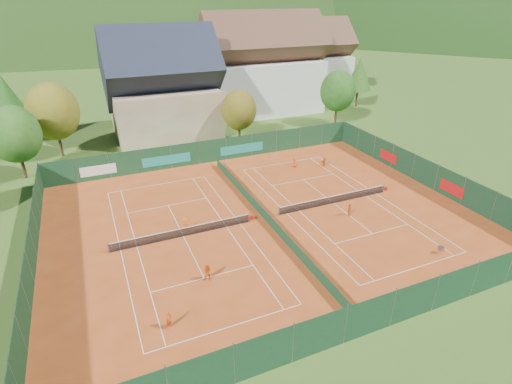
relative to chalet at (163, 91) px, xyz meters
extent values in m
plane|color=#36581B|center=(3.00, -30.00, -6.64)|extent=(600.00, 600.00, 0.00)
cube|color=#AA4419|center=(3.00, -30.00, -6.62)|extent=(40.00, 32.00, 0.01)
cube|color=white|center=(-5.00, -18.12, -6.61)|extent=(10.97, 0.06, 0.00)
cube|color=white|center=(-5.00, -41.88, -6.61)|extent=(10.97, 0.06, 0.00)
cube|color=white|center=(-10.48, -30.00, -6.61)|extent=(0.06, 23.77, 0.00)
cube|color=white|center=(0.49, -30.00, -6.61)|extent=(0.06, 23.77, 0.00)
cube|color=white|center=(-9.12, -30.00, -6.61)|extent=(0.06, 23.77, 0.00)
cube|color=white|center=(-0.88, -30.00, -6.61)|extent=(0.06, 23.77, 0.00)
cube|color=white|center=(-5.00, -23.60, -6.61)|extent=(8.23, 0.06, 0.00)
cube|color=white|center=(-5.00, -36.40, -6.61)|extent=(8.23, 0.06, 0.00)
cube|color=white|center=(-5.00, -30.00, -6.61)|extent=(0.06, 12.80, 0.00)
cube|color=white|center=(11.00, -18.12, -6.61)|extent=(10.97, 0.06, 0.00)
cube|color=white|center=(11.00, -41.88, -6.61)|extent=(10.97, 0.06, 0.00)
cube|color=white|center=(5.51, -30.00, -6.61)|extent=(0.06, 23.77, 0.00)
cube|color=white|center=(16.48, -30.00, -6.61)|extent=(0.06, 23.77, 0.00)
cube|color=white|center=(6.88, -30.00, -6.61)|extent=(0.06, 23.77, 0.00)
cube|color=white|center=(15.12, -30.00, -6.61)|extent=(0.06, 23.77, 0.00)
cube|color=white|center=(11.00, -23.60, -6.61)|extent=(8.23, 0.06, 0.00)
cube|color=white|center=(11.00, -36.40, -6.61)|extent=(8.23, 0.06, 0.00)
cube|color=white|center=(11.00, -30.00, -6.61)|extent=(0.06, 12.80, 0.00)
cylinder|color=#59595B|center=(-11.40, -30.00, -6.11)|extent=(0.10, 0.10, 1.02)
cylinder|color=#59595B|center=(1.40, -30.00, -6.11)|extent=(0.10, 0.10, 1.02)
cube|color=black|center=(-5.00, -30.00, -6.16)|extent=(12.80, 0.02, 0.86)
cube|color=white|center=(-5.00, -30.00, -5.73)|extent=(12.80, 0.04, 0.06)
cube|color=red|center=(1.65, -30.00, -6.17)|extent=(0.40, 0.04, 0.40)
cylinder|color=#59595B|center=(4.60, -30.00, -6.11)|extent=(0.10, 0.10, 1.02)
cylinder|color=#59595B|center=(17.40, -30.00, -6.11)|extent=(0.10, 0.10, 1.02)
cube|color=black|center=(11.00, -30.00, -6.16)|extent=(12.80, 0.02, 0.86)
cube|color=white|center=(11.00, -30.00, -5.73)|extent=(12.80, 0.04, 0.06)
cube|color=red|center=(17.65, -30.00, -6.17)|extent=(0.40, 0.04, 0.40)
cube|color=#153A22|center=(3.00, -30.00, -6.12)|extent=(0.03, 28.80, 1.00)
cube|color=#153A1F|center=(3.00, -14.00, -5.12)|extent=(40.00, 0.04, 3.00)
cube|color=teal|center=(-3.00, -14.06, -5.42)|extent=(6.00, 0.03, 1.20)
cube|color=teal|center=(7.00, -14.06, -5.42)|extent=(6.00, 0.03, 1.20)
cube|color=silver|center=(-11.00, -14.06, -5.42)|extent=(4.00, 0.03, 1.20)
cube|color=#12331C|center=(3.00, -46.00, -5.12)|extent=(40.00, 0.04, 3.00)
cube|color=#13341A|center=(-17.00, -30.00, -5.12)|extent=(0.04, 32.00, 3.00)
cube|color=#12321D|center=(23.00, -30.00, -5.12)|extent=(0.04, 32.00, 3.00)
cube|color=#B21414|center=(22.94, -34.00, -5.42)|extent=(0.03, 3.00, 1.20)
cube|color=#B21414|center=(22.94, -24.00, -5.42)|extent=(0.03, 3.00, 1.20)
cube|color=#CCB590|center=(0.00, 0.00, -3.12)|extent=(15.00, 12.00, 7.00)
cube|color=#1E2333|center=(0.00, 0.00, 3.38)|extent=(16.20, 12.00, 12.00)
cube|color=silver|center=(19.00, 6.00, -2.12)|extent=(20.00, 11.00, 9.00)
cube|color=brown|center=(19.00, 6.00, 5.13)|extent=(21.60, 11.00, 11.00)
cube|color=silver|center=(33.00, 14.00, -2.62)|extent=(16.00, 10.00, 8.00)
cube|color=brown|center=(33.00, 14.00, 3.88)|extent=(17.28, 10.00, 10.00)
cylinder|color=#462919|center=(-19.00, -10.00, -5.22)|extent=(0.36, 0.36, 2.80)
ellipsoid|color=#2A5E1A|center=(-19.00, -10.00, -1.22)|extent=(5.72, 5.72, 6.58)
cylinder|color=#443018|center=(-15.00, -4.00, -5.05)|extent=(0.36, 0.36, 3.15)
ellipsoid|color=olive|center=(-15.00, -4.00, -0.55)|extent=(6.44, 6.44, 7.40)
cylinder|color=#482919|center=(-21.00, 4.00, -4.87)|extent=(0.36, 0.36, 3.50)
cone|color=#1F5117|center=(-21.00, 4.00, 0.13)|extent=(5.60, 5.60, 6.50)
cylinder|color=#442E18|center=(9.00, -8.00, -5.40)|extent=(0.36, 0.36, 2.45)
ellipsoid|color=olive|center=(9.00, -8.00, -1.90)|extent=(5.01, 5.01, 5.76)
cylinder|color=#412E17|center=(27.00, -6.00, -5.22)|extent=(0.36, 0.36, 2.80)
ellipsoid|color=#235618|center=(27.00, -6.00, -1.22)|extent=(5.72, 5.72, 6.58)
cylinder|color=#4D331B|center=(37.00, 2.00, -5.05)|extent=(0.36, 0.36, 3.15)
cone|color=#265217|center=(37.00, 2.00, -0.55)|extent=(5.04, 5.04, 5.85)
cylinder|color=#473219|center=(29.00, 10.00, -4.87)|extent=(0.36, 0.36, 3.50)
ellipsoid|color=olive|center=(29.00, 10.00, 0.13)|extent=(7.15, 7.15, 8.22)
ellipsoid|color=black|center=(13.00, 270.00, -48.97)|extent=(440.00, 440.00, 242.00)
ellipsoid|color=black|center=(243.00, 160.00, -45.19)|extent=(380.00, 380.00, 220.40)
cylinder|color=slate|center=(14.10, -41.29, -6.22)|extent=(0.02, 0.02, 0.80)
cylinder|color=slate|center=(14.40, -41.29, -6.22)|extent=(0.02, 0.02, 0.80)
cylinder|color=slate|center=(14.10, -40.99, -6.22)|extent=(0.02, 0.02, 0.80)
cylinder|color=slate|center=(14.40, -40.99, -6.22)|extent=(0.02, 0.02, 0.80)
cube|color=slate|center=(14.25, -41.14, -6.07)|extent=(0.34, 0.34, 0.30)
ellipsoid|color=#CCD833|center=(14.25, -41.14, -6.04)|extent=(0.28, 0.28, 0.16)
sphere|color=#CCD833|center=(-3.12, -36.93, -6.59)|extent=(0.07, 0.07, 0.07)
sphere|color=#CCD833|center=(5.37, -38.41, -6.59)|extent=(0.07, 0.07, 0.07)
sphere|color=#CCD833|center=(5.21, -24.61, -6.59)|extent=(0.07, 0.07, 0.07)
imported|color=#E15014|center=(-8.57, -40.39, -5.94)|extent=(0.60, 0.54, 1.37)
imported|color=#E55B14|center=(-4.76, -36.77, -5.89)|extent=(0.89, 0.82, 1.48)
imported|color=orange|center=(-4.50, -28.88, -6.02)|extent=(0.90, 0.76, 1.20)
imported|color=#DA5C13|center=(10.90, -32.78, -5.97)|extent=(0.80, 0.74, 1.32)
imported|color=#DB4913|center=(11.80, -19.80, -6.03)|extent=(0.63, 0.45, 1.19)
imported|color=#EC5A15|center=(15.32, -21.11, -5.98)|extent=(1.25, 0.79, 1.28)
camera|label=1|loc=(-11.05, -60.48, 13.13)|focal=28.00mm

